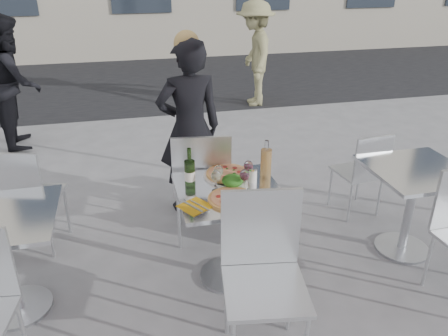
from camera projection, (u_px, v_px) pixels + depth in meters
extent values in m
plane|color=slate|center=(229.00, 276.00, 3.36)|extent=(80.00, 80.00, 0.00)
cube|color=black|center=(153.00, 78.00, 9.07)|extent=(24.00, 5.00, 0.00)
cylinder|color=#B7BABF|center=(229.00, 275.00, 3.35)|extent=(0.44, 0.44, 0.02)
cylinder|color=#B7BABF|center=(229.00, 236.00, 3.20)|extent=(0.07, 0.07, 0.72)
cube|color=silver|center=(229.00, 192.00, 3.04)|extent=(0.72, 0.72, 0.03)
cylinder|color=#B7BABF|center=(20.00, 307.00, 3.04)|extent=(0.44, 0.44, 0.02)
cylinder|color=#B7BABF|center=(9.00, 265.00, 2.88)|extent=(0.07, 0.07, 0.72)
cylinder|color=#B7BABF|center=(401.00, 248.00, 3.67)|extent=(0.44, 0.44, 0.02)
cylinder|color=#B7BABF|center=(409.00, 211.00, 3.52)|extent=(0.07, 0.07, 0.72)
cube|color=silver|center=(418.00, 170.00, 3.36)|extent=(0.72, 0.72, 0.03)
cylinder|color=silver|center=(222.00, 198.00, 3.97)|extent=(0.03, 0.03, 0.49)
cylinder|color=silver|center=(179.00, 200.00, 3.94)|extent=(0.03, 0.03, 0.49)
cylinder|color=silver|center=(226.00, 220.00, 3.62)|extent=(0.03, 0.03, 0.49)
cylinder|color=silver|center=(179.00, 223.00, 3.59)|extent=(0.03, 0.03, 0.49)
cube|color=silver|center=(201.00, 183.00, 3.67)|extent=(0.51, 0.51, 0.03)
cube|color=silver|center=(202.00, 167.00, 3.35)|extent=(0.46, 0.09, 0.49)
cylinder|color=silver|center=(227.00, 303.00, 2.74)|extent=(0.03, 0.03, 0.50)
cylinder|color=silver|center=(290.00, 299.00, 2.76)|extent=(0.03, 0.03, 0.50)
cube|color=silver|center=(265.00, 290.00, 2.46)|extent=(0.53, 0.53, 0.03)
cube|color=silver|center=(261.00, 227.00, 2.56)|extent=(0.47, 0.10, 0.50)
cylinder|color=silver|center=(67.00, 210.00, 3.81)|extent=(0.02, 0.02, 0.45)
cylinder|color=silver|center=(26.00, 209.00, 3.82)|extent=(0.02, 0.02, 0.45)
cylinder|color=silver|center=(50.00, 234.00, 3.48)|extent=(0.02, 0.02, 0.45)
cylinder|color=silver|center=(5.00, 232.00, 3.49)|extent=(0.02, 0.02, 0.45)
cube|color=silver|center=(32.00, 196.00, 3.55)|extent=(0.52, 0.52, 0.03)
cube|color=silver|center=(14.00, 181.00, 3.25)|extent=(0.41, 0.14, 0.45)
cylinder|color=silver|center=(23.00, 330.00, 2.57)|extent=(0.02, 0.02, 0.45)
cylinder|color=silver|center=(358.00, 182.00, 4.35)|extent=(0.02, 0.02, 0.41)
cylinder|color=silver|center=(330.00, 187.00, 4.25)|extent=(0.02, 0.02, 0.41)
cylinder|color=silver|center=(379.00, 197.00, 4.07)|extent=(0.02, 0.02, 0.41)
cylinder|color=silver|center=(350.00, 203.00, 3.97)|extent=(0.02, 0.02, 0.41)
cube|color=silver|center=(357.00, 172.00, 4.07)|extent=(0.42, 0.42, 0.02)
cube|color=silver|center=(373.00, 158.00, 3.82)|extent=(0.38, 0.07, 0.41)
cylinder|color=silver|center=(428.00, 260.00, 3.16)|extent=(0.02, 0.02, 0.46)
imported|color=black|center=(190.00, 129.00, 3.97)|extent=(0.62, 0.44, 1.63)
imported|color=black|center=(14.00, 82.00, 5.49)|extent=(0.72, 0.87, 1.64)
imported|color=#8B865A|center=(255.00, 54.00, 7.09)|extent=(0.76, 1.16, 1.68)
cylinder|color=tan|center=(232.00, 199.00, 2.91)|extent=(0.32, 0.32, 0.02)
cylinder|color=#C3B77E|center=(232.00, 197.00, 2.90)|extent=(0.28, 0.28, 0.00)
cylinder|color=white|center=(228.00, 175.00, 3.23)|extent=(0.36, 0.36, 0.01)
cylinder|color=tan|center=(228.00, 173.00, 3.23)|extent=(0.32, 0.32, 0.02)
cylinder|color=#C3B77E|center=(228.00, 172.00, 3.22)|extent=(0.28, 0.28, 0.00)
cylinder|color=white|center=(232.00, 185.00, 3.09)|extent=(0.22, 0.22, 0.01)
ellipsoid|color=#165A16|center=(233.00, 181.00, 3.07)|extent=(0.15, 0.15, 0.08)
sphere|color=#B21914|center=(237.00, 177.00, 3.09)|extent=(0.03, 0.03, 0.03)
cylinder|color=#2B4C1C|center=(190.00, 174.00, 3.04)|extent=(0.07, 0.07, 0.20)
cone|color=#2B4C1C|center=(189.00, 161.00, 2.99)|extent=(0.07, 0.07, 0.03)
cylinder|color=#2B4C1C|center=(189.00, 155.00, 2.97)|extent=(0.03, 0.03, 0.10)
cylinder|color=silver|center=(190.00, 175.00, 3.04)|extent=(0.07, 0.08, 0.07)
cylinder|color=tan|center=(266.00, 164.00, 3.17)|extent=(0.08, 0.08, 0.22)
cylinder|color=white|center=(267.00, 146.00, 3.11)|extent=(0.03, 0.03, 0.08)
cylinder|color=white|center=(252.00, 176.00, 3.14)|extent=(0.06, 0.06, 0.09)
cylinder|color=silver|center=(253.00, 169.00, 3.12)|extent=(0.06, 0.06, 0.02)
cylinder|color=white|center=(216.00, 190.00, 3.03)|extent=(0.06, 0.06, 0.00)
cylinder|color=white|center=(216.00, 185.00, 3.01)|extent=(0.01, 0.01, 0.09)
ellipsoid|color=white|center=(216.00, 176.00, 2.98)|extent=(0.07, 0.07, 0.08)
ellipsoid|color=#F6EFAD|center=(216.00, 177.00, 2.98)|extent=(0.05, 0.05, 0.05)
cylinder|color=white|center=(219.00, 185.00, 3.10)|extent=(0.06, 0.06, 0.00)
cylinder|color=white|center=(218.00, 180.00, 3.08)|extent=(0.01, 0.01, 0.09)
ellipsoid|color=white|center=(218.00, 171.00, 3.05)|extent=(0.07, 0.07, 0.08)
ellipsoid|color=#F6EFAD|center=(218.00, 172.00, 3.05)|extent=(0.05, 0.05, 0.05)
cylinder|color=white|center=(244.00, 190.00, 3.04)|extent=(0.06, 0.06, 0.00)
cylinder|color=white|center=(244.00, 184.00, 3.02)|extent=(0.01, 0.01, 0.09)
ellipsoid|color=white|center=(245.00, 175.00, 2.99)|extent=(0.07, 0.07, 0.08)
ellipsoid|color=#4A0A1D|center=(245.00, 176.00, 2.99)|extent=(0.05, 0.05, 0.05)
cylinder|color=white|center=(248.00, 180.00, 3.17)|extent=(0.06, 0.06, 0.00)
cylinder|color=white|center=(248.00, 175.00, 3.15)|extent=(0.01, 0.01, 0.09)
ellipsoid|color=white|center=(248.00, 166.00, 3.12)|extent=(0.07, 0.07, 0.08)
ellipsoid|color=#4A0A1D|center=(248.00, 167.00, 3.12)|extent=(0.05, 0.05, 0.05)
cube|color=gold|center=(195.00, 206.00, 2.83)|extent=(0.25, 0.25, 0.00)
cube|color=#B7BABF|center=(192.00, 206.00, 2.82)|extent=(0.12, 0.18, 0.00)
cube|color=#B7BABF|center=(200.00, 205.00, 2.84)|extent=(0.10, 0.16, 0.00)
cube|color=gold|center=(274.00, 197.00, 2.94)|extent=(0.24, 0.24, 0.00)
cube|color=#B7BABF|center=(271.00, 197.00, 2.93)|extent=(0.09, 0.19, 0.00)
cube|color=#B7BABF|center=(278.00, 196.00, 2.94)|extent=(0.08, 0.17, 0.00)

